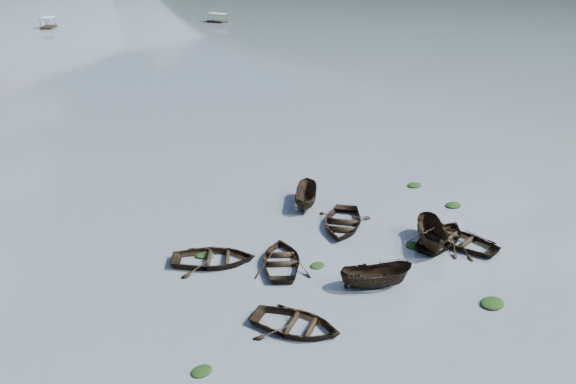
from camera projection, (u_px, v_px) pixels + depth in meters
ground_plane at (432, 305)px, 28.16m from camera, size 2400.00×2400.00×0.00m
rowboat_0 at (296, 329)px, 26.36m from camera, size 4.95×5.38×0.91m
rowboat_1 at (282, 264)px, 31.76m from camera, size 5.20×5.55×0.93m
rowboat_2 at (375, 286)px, 29.72m from camera, size 4.08×3.15×1.49m
rowboat_3 at (461, 244)px, 33.91m from camera, size 3.83×4.88×0.92m
rowboat_4 at (441, 241)px, 34.26m from camera, size 5.31×4.38×0.95m
rowboat_5 at (431, 245)px, 33.80m from camera, size 4.03×4.29×1.66m
rowboat_6 at (214, 263)px, 31.87m from camera, size 5.83×5.48×0.98m
rowboat_7 at (342, 227)px, 36.03m from camera, size 6.01×5.91×1.02m
rowboat_8 at (305, 205)px, 39.10m from camera, size 3.77×3.88×1.52m
weed_clump_0 at (202, 372)px, 23.67m from camera, size 0.94×0.77×0.21m
weed_clump_1 at (388, 272)px, 31.01m from camera, size 0.86×0.69×0.19m
weed_clump_2 at (492, 305)px, 28.16m from camera, size 1.32×1.06×0.29m
weed_clump_3 at (413, 246)px, 33.68m from camera, size 0.97×0.82×0.22m
weed_clump_4 at (453, 206)px, 38.93m from camera, size 1.21×0.96×0.25m
weed_clump_5 at (205, 255)px, 32.71m from camera, size 1.16×0.93×0.24m
weed_clump_6 at (317, 266)px, 31.57m from camera, size 0.89×0.74×0.19m
weed_clump_7 at (414, 186)px, 42.20m from camera, size 1.15×0.92×0.25m
pontoon_centre at (49, 28)px, 126.24m from camera, size 4.95×6.22×2.22m
pontoon_right at (217, 22)px, 135.62m from camera, size 3.33×5.60×2.01m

